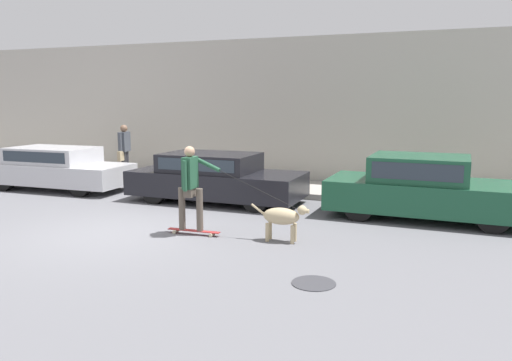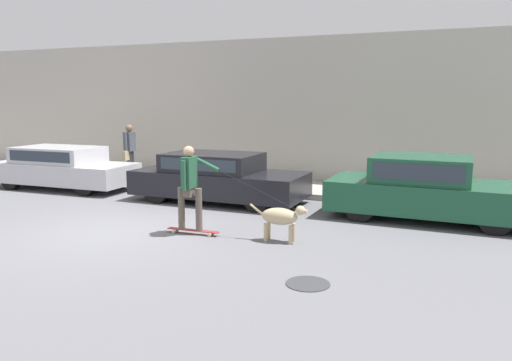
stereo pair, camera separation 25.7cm
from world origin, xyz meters
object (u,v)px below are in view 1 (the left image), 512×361
object	(u,v)px
parked_car_0	(57,168)
parked_car_1	(215,178)
skateboarder	(191,184)
pedestrian_with_bag	(124,149)
dog	(283,217)
parked_car_2	(425,189)

from	to	relation	value
parked_car_0	parked_car_1	world-z (taller)	parked_car_1
skateboarder	pedestrian_with_bag	size ratio (longest dim) A/B	1.60
parked_car_1	pedestrian_with_bag	xyz separation A→B (m)	(-4.05, 1.82, 0.46)
parked_car_1	dog	size ratio (longest dim) A/B	3.99
parked_car_0	dog	world-z (taller)	parked_car_0
parked_car_2	dog	xyz separation A→B (m)	(-2.36, -2.88, -0.20)
pedestrian_with_bag	parked_car_1	bearing A→B (deg)	145.99
parked_car_0	pedestrian_with_bag	world-z (taller)	pedestrian_with_bag
skateboarder	parked_car_2	bearing A→B (deg)	33.59
dog	parked_car_0	bearing A→B (deg)	158.60
skateboarder	pedestrian_with_bag	xyz separation A→B (m)	(-5.00, 4.85, 0.08)
dog	pedestrian_with_bag	xyz separation A→B (m)	(-6.80, 4.70, 0.61)
parked_car_1	dog	xyz separation A→B (m)	(2.75, -2.88, -0.15)
parked_car_1	skateboarder	size ratio (longest dim) A/B	1.66
parked_car_1	skateboarder	xyz separation A→B (m)	(0.95, -3.04, 0.37)
parked_car_0	dog	bearing A→B (deg)	-21.34
dog	pedestrian_with_bag	bearing A→B (deg)	144.04
parked_car_1	skateboarder	distance (m)	3.20
parked_car_2	dog	distance (m)	3.73
parked_car_1	pedestrian_with_bag	distance (m)	4.46
dog	skateboarder	distance (m)	1.89
parked_car_1	dog	world-z (taller)	parked_car_1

